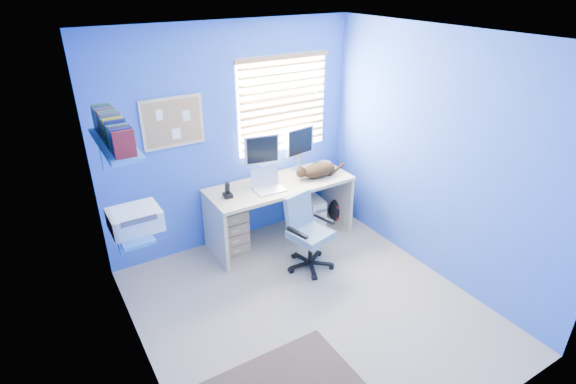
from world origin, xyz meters
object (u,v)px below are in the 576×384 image
cat (319,170)px  desk (280,211)px  tower_pc (311,213)px  laptop (269,181)px  office_chair (308,241)px

cat → desk: bearing=178.6°
tower_pc → desk: bearing=-174.8°
laptop → tower_pc: 0.90m
desk → tower_pc: 0.46m
laptop → office_chair: size_ratio=0.40×
laptop → office_chair: bearing=-69.4°
desk → tower_pc: bearing=-0.2°
cat → tower_pc: 0.60m
laptop → cat: size_ratio=0.75×
laptop → cat: (0.69, 0.03, -0.03)m
laptop → tower_pc: size_ratio=0.73×
desk → office_chair: size_ratio=2.06×
tower_pc → office_chair: (-0.47, -0.63, 0.08)m
laptop → cat: laptop is taller
cat → office_chair: size_ratio=0.54×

